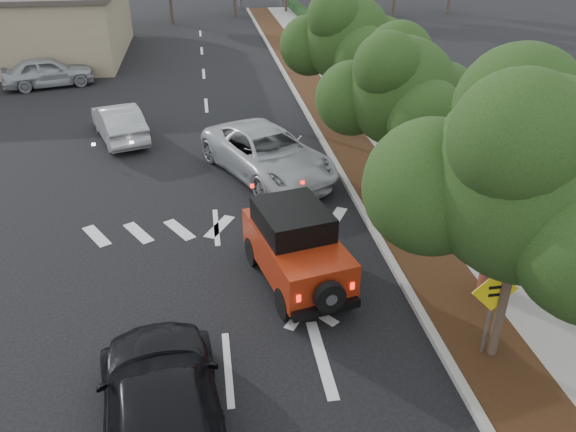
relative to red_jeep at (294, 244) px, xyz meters
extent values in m
plane|color=black|center=(-1.89, -3.03, -1.02)|extent=(120.00, 120.00, 0.00)
cube|color=#9E9B93|center=(2.71, 8.97, -0.95)|extent=(0.20, 70.00, 0.15)
cube|color=black|center=(3.71, 8.97, -0.96)|extent=(1.80, 70.00, 0.12)
cube|color=gray|center=(5.61, 8.97, -0.96)|extent=(2.00, 70.00, 0.12)
cube|color=black|center=(7.01, 8.97, -0.62)|extent=(0.80, 70.00, 0.80)
cylinder|color=black|center=(-0.95, 0.85, -0.64)|extent=(0.42, 0.81, 0.77)
cylinder|color=black|center=(0.52, 1.16, -0.64)|extent=(0.42, 0.81, 0.77)
cylinder|color=black|center=(-0.44, -1.52, -0.64)|extent=(0.42, 0.81, 0.77)
cylinder|color=black|center=(1.03, -1.21, -0.64)|extent=(0.42, 0.81, 0.77)
cube|color=#98240D|center=(0.04, -0.18, -0.11)|extent=(2.44, 3.85, 0.96)
cube|color=black|center=(-0.02, 0.10, 0.68)|extent=(1.97, 2.25, 0.62)
cube|color=#98240D|center=(-0.24, 1.14, -0.18)|extent=(1.70, 1.29, 0.79)
cube|color=black|center=(0.43, -2.00, -0.54)|extent=(1.65, 0.51, 0.21)
cylinder|color=black|center=(0.45, -2.13, -0.11)|extent=(0.76, 0.36, 0.73)
cube|color=#FF190C|center=(-0.23, -2.08, -0.11)|extent=(0.10, 0.06, 0.17)
cube|color=#FF190C|center=(1.06, -1.81, -0.11)|extent=(0.10, 0.06, 0.17)
imported|color=#B0B3B8|center=(0.11, 6.49, -0.19)|extent=(4.96, 6.60, 1.67)
imported|color=black|center=(-3.07, -4.71, -0.25)|extent=(2.80, 5.55, 1.55)
imported|color=#A3A7AB|center=(-5.51, 10.99, -0.30)|extent=(2.82, 4.65, 1.45)
imported|color=#9B9FA2|center=(-10.08, 19.59, -0.23)|extent=(4.97, 3.02, 1.58)
cylinder|color=slate|center=(3.51, -3.46, 0.07)|extent=(0.07, 0.07, 1.95)
cube|color=yellow|center=(3.51, -3.49, 0.72)|extent=(1.00, 0.03, 1.00)
cube|color=black|center=(3.51, -3.51, 0.81)|extent=(0.32, 0.01, 0.07)
cube|color=black|center=(3.51, -3.51, 0.62)|extent=(0.28, 0.01, 0.07)
cylinder|color=brown|center=(4.71, -1.41, -0.58)|extent=(0.65, 0.65, 0.62)
sphere|color=black|center=(4.71, -1.41, 0.01)|extent=(0.78, 0.78, 0.78)
imported|color=black|center=(4.71, -1.41, 0.10)|extent=(0.68, 0.60, 0.73)
camera|label=1|loc=(-1.97, -11.86, 7.44)|focal=35.00mm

